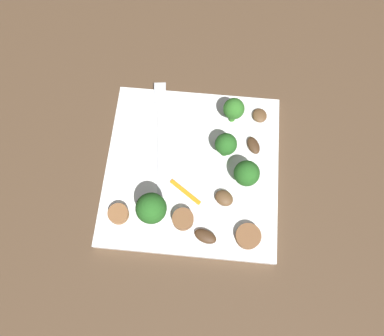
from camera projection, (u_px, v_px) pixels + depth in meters
ground_plane at (192, 171)px, 0.54m from camera, size 1.40×1.40×0.00m
plate at (192, 169)px, 0.53m from camera, size 0.25×0.25×0.01m
fork at (160, 127)px, 0.55m from camera, size 0.18×0.03×0.00m
broccoli_floret_0 at (247, 174)px, 0.50m from camera, size 0.04×0.04×0.05m
broccoli_floret_1 at (151, 208)px, 0.47m from camera, size 0.04×0.04×0.06m
broccoli_floret_2 at (234, 109)px, 0.53m from camera, size 0.03×0.03×0.05m
broccoli_floret_3 at (226, 145)px, 0.51m from camera, size 0.03×0.03×0.05m
sausage_slice_0 at (183, 219)px, 0.50m from camera, size 0.03×0.03×0.01m
sausage_slice_1 at (118, 214)px, 0.50m from camera, size 0.03×0.03×0.01m
sausage_slice_2 at (248, 236)px, 0.49m from camera, size 0.04×0.04×0.01m
mushroom_0 at (224, 198)px, 0.51m from camera, size 0.03×0.03×0.01m
mushroom_1 at (253, 145)px, 0.54m from camera, size 0.03×0.03×0.01m
mushroom_2 at (205, 236)px, 0.49m from camera, size 0.03×0.03×0.01m
mushroom_3 at (260, 115)px, 0.55m from camera, size 0.03×0.03×0.01m
pepper_strip_0 at (185, 192)px, 0.52m from camera, size 0.03×0.05×0.00m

